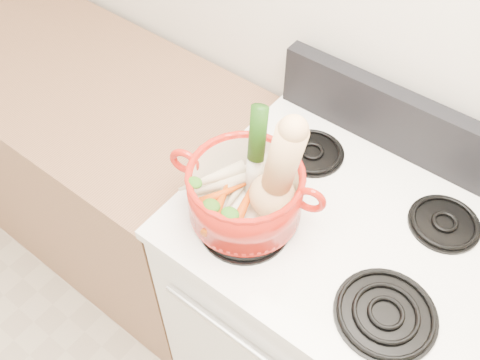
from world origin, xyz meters
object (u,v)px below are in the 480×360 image
Objects in this scene: squash at (275,169)px; leek at (254,152)px; dutch_oven at (245,192)px; stove_body at (322,312)px.

leek is (-0.07, 0.02, -0.01)m from squash.
dutch_oven is 0.10m from leek.
leek is at bearing -159.55° from stove_body.
stove_body is 0.71m from squash.
leek is at bearing 170.27° from squash.
stove_body is 3.16× the size of squash.
leek reaches higher than stove_body.
dutch_oven is 0.12m from squash.
leek is (-0.22, -0.08, 0.67)m from stove_body.
dutch_oven is 1.03× the size of leek.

